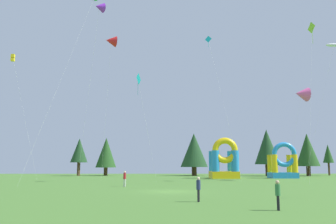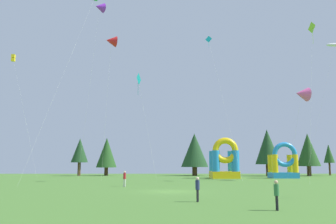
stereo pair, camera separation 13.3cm
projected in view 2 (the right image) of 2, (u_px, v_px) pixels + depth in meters
name	position (u px, v px, depth m)	size (l,w,h in m)	color
ground_plane	(170.00, 192.00, 31.75)	(120.00, 120.00, 0.00)	#47752D
kite_pink_delta	(302.00, 94.00, 54.67)	(2.42, 6.76, 14.25)	#EA599E
kite_purple_delta	(100.00, 7.00, 54.60)	(4.48, 5.51, 27.06)	purple
kite_lime_diamond	(313.00, 29.00, 52.79)	(5.08, 8.05, 23.07)	#8CD826
kite_cyan_diamond	(209.00, 42.00, 62.80)	(3.68, 9.33, 24.68)	#19B7CC
kite_white_parafoil	(335.00, 45.00, 57.45)	(7.54, 1.20, 21.85)	white
kite_yellow_box	(13.00, 58.00, 59.35)	(5.25, 0.57, 20.56)	yellow
kite_teal_diamond	(138.00, 80.00, 51.17)	(3.11, 2.03, 15.09)	#0C7F7A
kite_red_delta	(111.00, 41.00, 51.62)	(2.63, 5.18, 20.96)	red
person_near_camera	(125.00, 177.00, 38.94)	(0.36, 0.36, 1.69)	silver
person_midfield	(198.00, 187.00, 23.23)	(0.36, 0.36, 1.60)	black
person_left_edge	(276.00, 192.00, 18.93)	(0.29, 0.29, 1.58)	black
inflatable_blue_arch	(224.00, 163.00, 61.40)	(4.63, 4.90, 6.92)	yellow
inflatable_orange_dome	(284.00, 165.00, 62.13)	(4.50, 3.58, 6.22)	#268CD8
tree_row_2	(80.00, 151.00, 75.63)	(3.59, 3.59, 7.86)	#4C331E
tree_row_3	(107.00, 153.00, 76.88)	(4.41, 4.41, 8.09)	#4C331E
tree_row_4	(194.00, 150.00, 76.60)	(5.84, 5.84, 9.02)	#4C331E
tree_row_5	(267.00, 147.00, 74.36)	(5.17, 5.17, 9.64)	#4C331E
tree_row_6	(308.00, 150.00, 74.73)	(4.81, 4.81, 8.83)	#4C331E
tree_row_7	(329.00, 154.00, 78.11)	(2.27, 2.27, 6.74)	#4C331E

